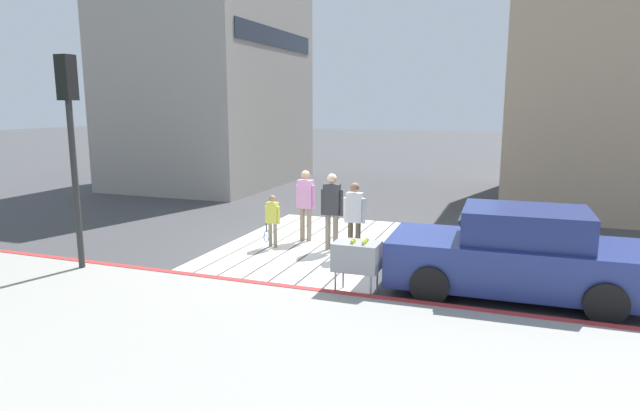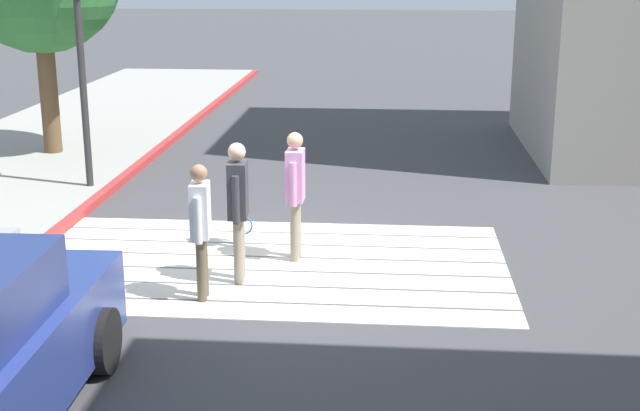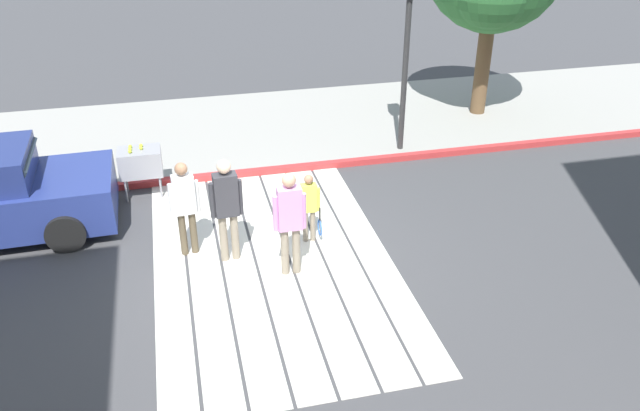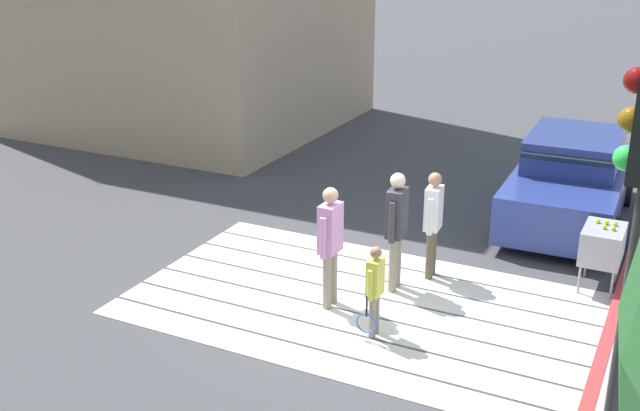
{
  "view_description": "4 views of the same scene",
  "coord_description": "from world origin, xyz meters",
  "px_view_note": "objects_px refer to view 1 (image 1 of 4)",
  "views": [
    {
      "loc": [
        -11.78,
        -4.59,
        3.32
      ],
      "look_at": [
        -0.47,
        -0.45,
        1.08
      ],
      "focal_mm": 30.5,
      "sensor_mm": 36.0,
      "label": 1
    },
    {
      "loc": [
        1.64,
        -10.99,
        3.95
      ],
      "look_at": [
        0.69,
        0.41,
        0.72
      ],
      "focal_mm": 49.3,
      "sensor_mm": 36.0,
      "label": 2
    },
    {
      "loc": [
        8.76,
        -1.3,
        5.93
      ],
      "look_at": [
        -0.06,
        0.81,
        0.92
      ],
      "focal_mm": 36.39,
      "sensor_mm": 36.0,
      "label": 3
    },
    {
      "loc": [
        -3.83,
        8.98,
        5.11
      ],
      "look_at": [
        0.78,
        -0.28,
        1.27
      ],
      "focal_mm": 43.51,
      "sensor_mm": 36.0,
      "label": 4
    }
  ],
  "objects_px": {
    "traffic_light_corner": "(71,120)",
    "pedestrian_child_with_racket": "(272,218)",
    "pedestrian_adult_lead": "(354,214)",
    "tennis_ball_cart": "(357,256)",
    "pedestrian_adult_side": "(332,206)",
    "car_parked_near_curb": "(516,255)",
    "pedestrian_adult_trailing": "(306,200)"
  },
  "relations": [
    {
      "from": "pedestrian_adult_lead",
      "to": "pedestrian_adult_side",
      "type": "bearing_deg",
      "value": 62.24
    },
    {
      "from": "car_parked_near_curb",
      "to": "pedestrian_adult_lead",
      "type": "height_order",
      "value": "pedestrian_adult_lead"
    },
    {
      "from": "tennis_ball_cart",
      "to": "pedestrian_adult_trailing",
      "type": "distance_m",
      "value": 3.99
    },
    {
      "from": "traffic_light_corner",
      "to": "pedestrian_child_with_racket",
      "type": "distance_m",
      "value": 4.74
    },
    {
      "from": "car_parked_near_curb",
      "to": "traffic_light_corner",
      "type": "distance_m",
      "value": 8.59
    },
    {
      "from": "traffic_light_corner",
      "to": "pedestrian_adult_lead",
      "type": "bearing_deg",
      "value": -57.78
    },
    {
      "from": "car_parked_near_curb",
      "to": "pedestrian_adult_side",
      "type": "relative_size",
      "value": 2.43
    },
    {
      "from": "pedestrian_child_with_racket",
      "to": "pedestrian_adult_lead",
      "type": "bearing_deg",
      "value": -92.29
    },
    {
      "from": "pedestrian_adult_trailing",
      "to": "pedestrian_child_with_racket",
      "type": "height_order",
      "value": "pedestrian_adult_trailing"
    },
    {
      "from": "pedestrian_adult_side",
      "to": "pedestrian_child_with_racket",
      "type": "bearing_deg",
      "value": 100.37
    },
    {
      "from": "pedestrian_child_with_racket",
      "to": "traffic_light_corner",
      "type": "bearing_deg",
      "value": 138.38
    },
    {
      "from": "car_parked_near_curb",
      "to": "pedestrian_adult_trailing",
      "type": "bearing_deg",
      "value": 64.12
    },
    {
      "from": "car_parked_near_curb",
      "to": "pedestrian_child_with_racket",
      "type": "relative_size",
      "value": 3.45
    },
    {
      "from": "car_parked_near_curb",
      "to": "pedestrian_adult_trailing",
      "type": "xyz_separation_m",
      "value": [
        2.37,
        4.89,
        0.29
      ]
    },
    {
      "from": "tennis_ball_cart",
      "to": "pedestrian_child_with_racket",
      "type": "xyz_separation_m",
      "value": [
        2.4,
        2.76,
        0.01
      ]
    },
    {
      "from": "traffic_light_corner",
      "to": "pedestrian_child_with_racket",
      "type": "height_order",
      "value": "traffic_light_corner"
    },
    {
      "from": "traffic_light_corner",
      "to": "tennis_ball_cart",
      "type": "relative_size",
      "value": 4.17
    },
    {
      "from": "pedestrian_adult_side",
      "to": "traffic_light_corner",
      "type": "bearing_deg",
      "value": 128.96
    },
    {
      "from": "pedestrian_adult_lead",
      "to": "pedestrian_adult_trailing",
      "type": "relative_size",
      "value": 0.94
    },
    {
      "from": "pedestrian_adult_lead",
      "to": "pedestrian_child_with_racket",
      "type": "distance_m",
      "value": 2.04
    },
    {
      "from": "tennis_ball_cart",
      "to": "pedestrian_child_with_racket",
      "type": "height_order",
      "value": "pedestrian_child_with_racket"
    },
    {
      "from": "pedestrian_adult_trailing",
      "to": "pedestrian_adult_side",
      "type": "xyz_separation_m",
      "value": [
        -0.61,
        -0.89,
        0.02
      ]
    },
    {
      "from": "car_parked_near_curb",
      "to": "tennis_ball_cart",
      "type": "distance_m",
      "value": 2.78
    },
    {
      "from": "car_parked_near_curb",
      "to": "pedestrian_adult_trailing",
      "type": "relative_size",
      "value": 2.48
    },
    {
      "from": "pedestrian_adult_trailing",
      "to": "pedestrian_adult_side",
      "type": "relative_size",
      "value": 0.98
    },
    {
      "from": "car_parked_near_curb",
      "to": "pedestrian_adult_side",
      "type": "xyz_separation_m",
      "value": [
        1.76,
        4.0,
        0.31
      ]
    },
    {
      "from": "traffic_light_corner",
      "to": "pedestrian_child_with_racket",
      "type": "xyz_separation_m",
      "value": [
        3.08,
        -2.74,
        -2.33
      ]
    },
    {
      "from": "tennis_ball_cart",
      "to": "pedestrian_child_with_racket",
      "type": "bearing_deg",
      "value": 48.95
    },
    {
      "from": "pedestrian_adult_trailing",
      "to": "pedestrian_adult_lead",
      "type": "bearing_deg",
      "value": -121.87
    },
    {
      "from": "pedestrian_adult_lead",
      "to": "pedestrian_child_with_racket",
      "type": "relative_size",
      "value": 1.32
    },
    {
      "from": "pedestrian_child_with_racket",
      "to": "pedestrian_adult_side",
      "type": "bearing_deg",
      "value": -79.63
    },
    {
      "from": "pedestrian_adult_lead",
      "to": "pedestrian_adult_side",
      "type": "relative_size",
      "value": 0.93
    }
  ]
}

